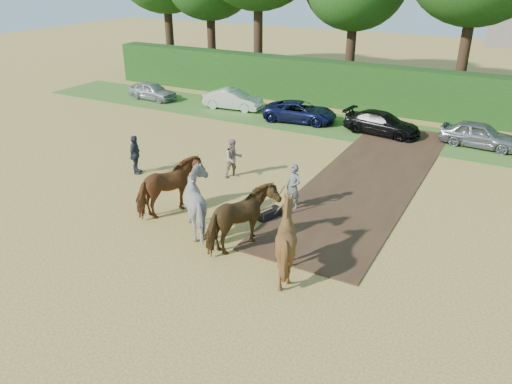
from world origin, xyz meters
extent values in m
plane|color=gold|center=(0.00, 0.00, 0.00)|extent=(120.00, 120.00, 0.00)
cube|color=#472D1C|center=(1.50, 7.00, 0.03)|extent=(4.50, 17.00, 0.05)
cube|color=#38601E|center=(0.00, 14.00, 0.01)|extent=(50.00, 5.00, 0.03)
cube|color=#14380F|center=(0.00, 18.50, 1.50)|extent=(46.00, 1.60, 3.00)
imported|color=tan|center=(-4.10, 4.11, 0.91)|extent=(1.09, 1.13, 1.83)
imported|color=#272B35|center=(-8.35, 2.28, 0.93)|extent=(0.83, 1.18, 1.86)
imported|color=brown|center=(-4.32, -0.31, 1.14)|extent=(2.03, 2.95, 2.28)
imported|color=beige|center=(-2.42, -0.78, 1.14)|extent=(2.76, 2.56, 2.28)
imported|color=#4E3618|center=(-0.52, -1.25, 1.14)|extent=(2.03, 2.95, 2.28)
imported|color=#5B2F16|center=(1.38, -1.72, 1.14)|extent=(2.41, 2.55, 2.28)
cube|color=black|center=(-0.71, 1.22, 0.19)|extent=(0.67, 1.05, 0.38)
cube|color=brown|center=(-0.92, 0.60, 0.38)|extent=(0.59, 1.47, 0.11)
cylinder|color=brown|center=(-0.75, 1.86, 0.60)|extent=(0.27, 1.10, 0.80)
cylinder|color=brown|center=(-0.30, 1.71, 0.60)|extent=(0.55, 1.01, 0.80)
imported|color=gray|center=(-0.30, 2.45, 0.95)|extent=(0.80, 0.65, 1.90)
imported|color=#A2A4A9|center=(-16.76, 13.68, 0.64)|extent=(3.83, 1.73, 1.27)
imported|color=silver|center=(-10.27, 14.29, 0.67)|extent=(4.17, 1.79, 1.34)
imported|color=#151942|center=(-5.07, 13.75, 0.64)|extent=(4.82, 2.72, 1.27)
imported|color=black|center=(0.13, 13.72, 0.65)|extent=(4.64, 2.34, 1.29)
imported|color=gray|center=(5.33, 14.09, 0.69)|extent=(4.15, 1.92, 1.38)
cylinder|color=#382616|center=(-21.00, 21.50, 2.93)|extent=(0.70, 0.70, 5.85)
cylinder|color=#382616|center=(-17.00, 22.00, 2.70)|extent=(0.70, 0.70, 5.40)
cylinder|color=#382616|center=(-12.00, 21.00, 3.26)|extent=(0.70, 0.70, 6.53)
cylinder|color=#382616|center=(-5.00, 22.50, 2.59)|extent=(0.70, 0.70, 5.17)
cylinder|color=#382616|center=(3.00, 21.50, 3.04)|extent=(0.70, 0.70, 6.08)
camera|label=1|loc=(7.14, -14.19, 9.09)|focal=35.00mm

